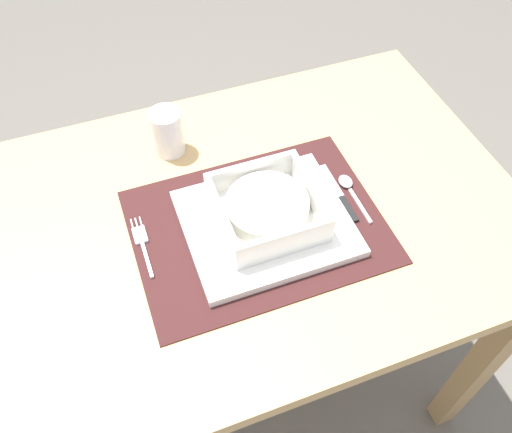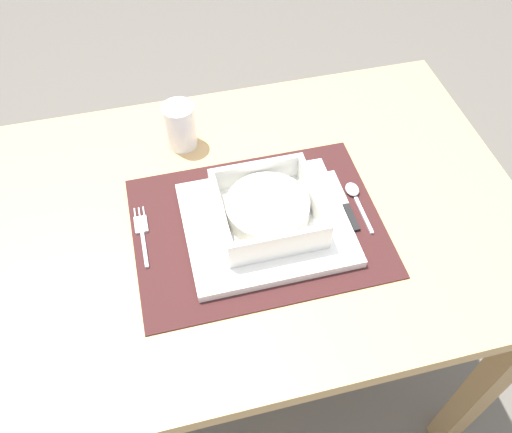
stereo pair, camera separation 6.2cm
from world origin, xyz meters
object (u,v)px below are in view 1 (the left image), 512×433
porridge_bowl (267,209)px  butter_knife (340,196)px  dining_table (251,248)px  fork (142,242)px  drinking_glass (168,134)px  spoon (349,187)px

porridge_bowl → butter_knife: size_ratio=1.19×
dining_table → fork: 0.23m
dining_table → drinking_glass: size_ratio=10.55×
porridge_bowl → butter_knife: 0.15m
dining_table → spoon: spoon is taller
porridge_bowl → spoon: size_ratio=1.48×
dining_table → porridge_bowl: porridge_bowl is taller
spoon → porridge_bowl: bearing=-175.3°
porridge_bowl → fork: 0.22m
fork → spoon: 0.38m
porridge_bowl → drinking_glass: bearing=115.0°
porridge_bowl → drinking_glass: 0.26m
fork → butter_knife: 0.36m
drinking_glass → fork: bearing=-116.6°
spoon → drinking_glass: (-0.28, 0.21, 0.03)m
fork → dining_table: bearing=4.2°
porridge_bowl → spoon: bearing=7.5°
fork → spoon: spoon is taller
dining_table → porridge_bowl: (0.02, -0.04, 0.15)m
dining_table → fork: bearing=-179.5°
spoon → butter_knife: size_ratio=0.80×
dining_table → butter_knife: (0.16, -0.03, 0.12)m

